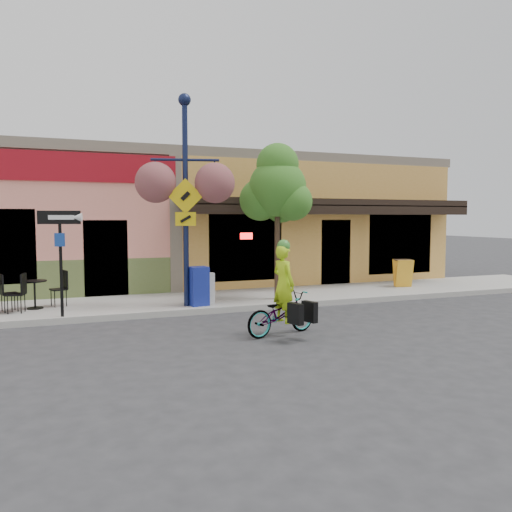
{
  "coord_description": "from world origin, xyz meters",
  "views": [
    {
      "loc": [
        -4.04,
        -11.21,
        2.35
      ],
      "look_at": [
        0.43,
        0.5,
        1.4
      ],
      "focal_mm": 35.0,
      "sensor_mm": 36.0,
      "label": 1
    }
  ],
  "objects_px": {
    "cyclist_rider": "(283,296)",
    "lamp_post": "(186,201)",
    "bicycle": "(281,313)",
    "street_tree": "(277,221)",
    "building": "(180,221)",
    "newspaper_box_blue": "(199,286)",
    "newspaper_box_grey": "(205,288)",
    "one_way_sign": "(61,264)"
  },
  "relations": [
    {
      "from": "bicycle",
      "to": "newspaper_box_blue",
      "type": "relative_size",
      "value": 1.7
    },
    {
      "from": "newspaper_box_grey",
      "to": "building",
      "type": "bearing_deg",
      "value": 61.75
    },
    {
      "from": "cyclist_rider",
      "to": "newspaper_box_grey",
      "type": "distance_m",
      "value": 3.37
    },
    {
      "from": "building",
      "to": "lamp_post",
      "type": "xyz_separation_m",
      "value": [
        -1.24,
        -6.46,
        0.53
      ]
    },
    {
      "from": "building",
      "to": "lamp_post",
      "type": "bearing_deg",
      "value": -100.87
    },
    {
      "from": "building",
      "to": "one_way_sign",
      "type": "xyz_separation_m",
      "value": [
        -4.16,
        -6.85,
        -0.92
      ]
    },
    {
      "from": "cyclist_rider",
      "to": "lamp_post",
      "type": "relative_size",
      "value": 0.3
    },
    {
      "from": "cyclist_rider",
      "to": "lamp_post",
      "type": "xyz_separation_m",
      "value": [
        -1.27,
        3.15,
        2.0
      ]
    },
    {
      "from": "cyclist_rider",
      "to": "one_way_sign",
      "type": "height_order",
      "value": "one_way_sign"
    },
    {
      "from": "one_way_sign",
      "to": "street_tree",
      "type": "xyz_separation_m",
      "value": [
        5.49,
        0.59,
        0.95
      ]
    },
    {
      "from": "cyclist_rider",
      "to": "newspaper_box_blue",
      "type": "height_order",
      "value": "cyclist_rider"
    },
    {
      "from": "newspaper_box_grey",
      "to": "street_tree",
      "type": "relative_size",
      "value": 0.19
    },
    {
      "from": "lamp_post",
      "to": "street_tree",
      "type": "relative_size",
      "value": 1.23
    },
    {
      "from": "bicycle",
      "to": "cyclist_rider",
      "type": "distance_m",
      "value": 0.35
    },
    {
      "from": "bicycle",
      "to": "one_way_sign",
      "type": "relative_size",
      "value": 0.7
    },
    {
      "from": "newspaper_box_blue",
      "to": "newspaper_box_grey",
      "type": "bearing_deg",
      "value": 34.47
    },
    {
      "from": "building",
      "to": "lamp_post",
      "type": "height_order",
      "value": "lamp_post"
    },
    {
      "from": "newspaper_box_blue",
      "to": "street_tree",
      "type": "xyz_separation_m",
      "value": [
        2.27,
        0.28,
        1.64
      ]
    },
    {
      "from": "one_way_sign",
      "to": "newspaper_box_grey",
      "type": "bearing_deg",
      "value": 17.94
    },
    {
      "from": "bicycle",
      "to": "street_tree",
      "type": "distance_m",
      "value": 4.05
    },
    {
      "from": "cyclist_rider",
      "to": "street_tree",
      "type": "distance_m",
      "value": 3.89
    },
    {
      "from": "building",
      "to": "newspaper_box_grey",
      "type": "relative_size",
      "value": 22.73
    },
    {
      "from": "lamp_post",
      "to": "one_way_sign",
      "type": "xyz_separation_m",
      "value": [
        -2.92,
        -0.39,
        -1.45
      ]
    },
    {
      "from": "street_tree",
      "to": "newspaper_box_grey",
      "type": "bearing_deg",
      "value": -177.93
    },
    {
      "from": "newspaper_box_grey",
      "to": "street_tree",
      "type": "xyz_separation_m",
      "value": [
        2.05,
        0.07,
        1.73
      ]
    },
    {
      "from": "cyclist_rider",
      "to": "newspaper_box_grey",
      "type": "height_order",
      "value": "cyclist_rider"
    },
    {
      "from": "building",
      "to": "lamp_post",
      "type": "relative_size",
      "value": 3.46
    },
    {
      "from": "building",
      "to": "newspaper_box_blue",
      "type": "relative_size",
      "value": 18.53
    },
    {
      "from": "building",
      "to": "newspaper_box_blue",
      "type": "xyz_separation_m",
      "value": [
        -0.95,
        -6.54,
        -1.61
      ]
    },
    {
      "from": "lamp_post",
      "to": "one_way_sign",
      "type": "height_order",
      "value": "lamp_post"
    },
    {
      "from": "bicycle",
      "to": "street_tree",
      "type": "bearing_deg",
      "value": -37.54
    },
    {
      "from": "newspaper_box_blue",
      "to": "street_tree",
      "type": "relative_size",
      "value": 0.23
    },
    {
      "from": "bicycle",
      "to": "street_tree",
      "type": "xyz_separation_m",
      "value": [
        1.35,
        3.35,
        1.84
      ]
    },
    {
      "from": "newspaper_box_grey",
      "to": "bicycle",
      "type": "bearing_deg",
      "value": -99.74
    },
    {
      "from": "newspaper_box_grey",
      "to": "newspaper_box_blue",
      "type": "bearing_deg",
      "value": -159.57
    },
    {
      "from": "cyclist_rider",
      "to": "lamp_post",
      "type": "height_order",
      "value": "lamp_post"
    },
    {
      "from": "lamp_post",
      "to": "newspaper_box_grey",
      "type": "xyz_separation_m",
      "value": [
        0.52,
        0.13,
        -2.23
      ]
    },
    {
      "from": "newspaper_box_blue",
      "to": "newspaper_box_grey",
      "type": "xyz_separation_m",
      "value": [
        0.22,
        0.2,
        -0.09
      ]
    },
    {
      "from": "lamp_post",
      "to": "newspaper_box_blue",
      "type": "distance_m",
      "value": 2.16
    },
    {
      "from": "one_way_sign",
      "to": "newspaper_box_blue",
      "type": "relative_size",
      "value": 2.41
    },
    {
      "from": "bicycle",
      "to": "cyclist_rider",
      "type": "relative_size",
      "value": 1.06
    },
    {
      "from": "newspaper_box_blue",
      "to": "newspaper_box_grey",
      "type": "height_order",
      "value": "newspaper_box_blue"
    }
  ]
}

